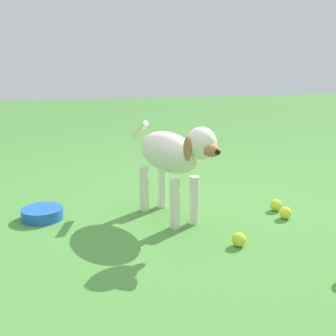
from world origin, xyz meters
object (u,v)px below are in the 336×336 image
(tennis_ball_0, at_px, (276,205))
(water_bowl, at_px, (42,214))
(dog, at_px, (173,155))
(tennis_ball_1, at_px, (285,213))
(tennis_ball_3, at_px, (239,240))

(tennis_ball_0, relative_size, water_bowl, 0.30)
(dog, bearing_deg, tennis_ball_1, 57.61)
(tennis_ball_0, bearing_deg, dog, -0.88)
(tennis_ball_1, relative_size, tennis_ball_3, 1.00)
(dog, height_order, tennis_ball_3, dog)
(tennis_ball_0, relative_size, tennis_ball_1, 1.00)
(tennis_ball_0, bearing_deg, tennis_ball_1, 85.65)
(dog, height_order, tennis_ball_1, dog)
(tennis_ball_1, bearing_deg, water_bowl, -13.40)
(tennis_ball_0, relative_size, tennis_ball_3, 1.00)
(dog, relative_size, tennis_ball_0, 11.40)
(dog, height_order, tennis_ball_0, dog)
(tennis_ball_3, height_order, water_bowl, tennis_ball_3)
(tennis_ball_1, bearing_deg, tennis_ball_3, 35.30)
(water_bowl, bearing_deg, tennis_ball_3, 147.38)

